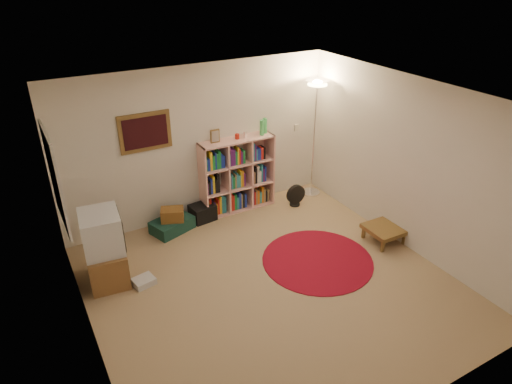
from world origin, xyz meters
TOP-DOWN VIEW (x-y plane):
  - room at (-0.05, 0.05)m, footprint 4.54×4.54m
  - bookshelf at (0.56, 2.10)m, footprint 1.28×0.38m
  - floor_lamp at (2.01, 1.92)m, footprint 0.45×0.45m
  - floor_fan at (1.50, 1.67)m, footprint 0.34×0.18m
  - tv_stand at (-1.84, 1.19)m, footprint 0.56×0.75m
  - dvd_box at (-1.47, 0.85)m, footprint 0.31×0.27m
  - suitcase at (-0.67, 1.94)m, footprint 0.73×0.59m
  - wicker_basket at (-0.66, 1.92)m, footprint 0.41×0.36m
  - duffel_bag at (-0.11, 2.02)m, footprint 0.42×0.36m
  - paper_towel at (0.36, 2.19)m, footprint 0.15×0.15m
  - red_rug at (0.86, 0.15)m, footprint 1.59×1.59m
  - side_table at (2.04, 0.07)m, footprint 0.54×0.54m

SIDE VIEW (x-z plane):
  - red_rug at x=0.86m, z-range 0.00..0.01m
  - dvd_box at x=-1.47m, z-range 0.00..0.09m
  - suitcase at x=-0.67m, z-range 0.00..0.20m
  - paper_towel at x=0.36m, z-range 0.00..0.26m
  - duffel_bag at x=-0.11m, z-range 0.00..0.27m
  - floor_fan at x=1.50m, z-range 0.00..0.39m
  - side_table at x=2.04m, z-range 0.08..0.33m
  - wicker_basket at x=-0.66m, z-range 0.20..0.40m
  - tv_stand at x=-1.84m, z-range -0.02..1.00m
  - bookshelf at x=0.56m, z-range -0.15..1.38m
  - room at x=-0.05m, z-range -0.01..2.53m
  - floor_lamp at x=2.01m, z-range 0.69..2.78m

